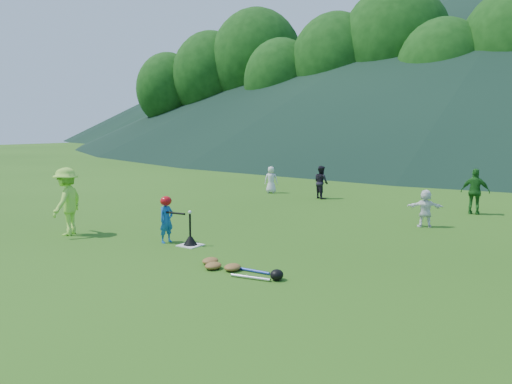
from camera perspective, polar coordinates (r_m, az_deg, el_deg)
ground at (r=10.95m, az=-7.50°, el=-6.10°), size 120.00×120.00×0.00m
home_plate at (r=10.95m, az=-7.51°, el=-6.05°), size 0.45×0.45×0.02m
baseball at (r=10.80m, az=-7.57°, el=-2.30°), size 0.08×0.08×0.08m
batter_child at (r=11.23m, az=-10.21°, el=-3.17°), size 0.27×0.39×1.01m
adult_coach at (r=12.59m, az=-20.81°, el=-1.02°), size 0.99×1.19×1.61m
fielder_a at (r=19.20m, az=1.73°, el=1.42°), size 0.60×0.54×1.03m
fielder_b at (r=17.88m, az=7.46°, el=1.13°), size 0.71×0.67×1.17m
fielder_c at (r=15.89m, az=23.77°, el=0.05°), size 0.82×0.41×1.34m
fielder_d at (r=13.46m, az=18.79°, el=-1.76°), size 0.94×0.62×0.97m
batting_tee at (r=10.92m, az=-7.52°, el=-5.44°), size 0.30×0.30×0.68m
batter_gear at (r=11.14m, az=-10.18°, el=-1.12°), size 0.73×0.26×0.38m
equipment_pile at (r=9.03m, az=-2.75°, el=-8.59°), size 1.80×0.58×0.19m
outfield_fence at (r=36.62m, az=23.39°, el=4.03°), size 70.07×0.08×1.33m
tree_line at (r=42.64m, az=25.82°, el=14.44°), size 70.04×11.40×14.82m
distant_hills at (r=91.73m, az=25.95°, el=14.62°), size 155.00×140.00×32.00m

